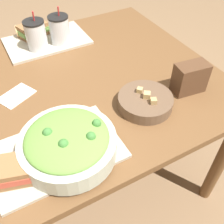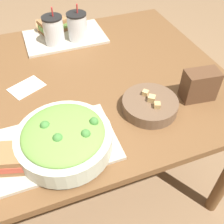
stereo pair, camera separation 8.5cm
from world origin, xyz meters
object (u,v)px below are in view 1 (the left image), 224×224
object	(u,v)px
drink_cup_dark	(36,36)
drink_cup_red	(60,30)
sandwich_far	(33,30)
baguette_near	(61,120)
soup_bowl	(145,101)
sandwich_near	(18,170)
chip_bag	(190,78)
salad_bowl	(68,143)
napkin_folded	(16,96)
baguette_far	(27,30)

from	to	relation	value
drink_cup_dark	drink_cup_red	world-z (taller)	drink_cup_dark
sandwich_far	baguette_near	bearing A→B (deg)	-117.29
sandwich_far	drink_cup_dark	bearing A→B (deg)	-115.67
soup_bowl	drink_cup_red	distance (m)	0.59
sandwich_near	chip_bag	size ratio (longest dim) A/B	1.16
baguette_near	sandwich_far	bearing A→B (deg)	18.13
salad_bowl	chip_bag	world-z (taller)	chip_bag
baguette_near	drink_cup_red	size ratio (longest dim) A/B	0.76
chip_bag	napkin_folded	bearing A→B (deg)	161.72
soup_bowl	baguette_near	distance (m)	0.32
sandwich_near	drink_cup_dark	xyz separation A→B (m)	(0.26, 0.66, 0.03)
drink_cup_dark	sandwich_near	bearing A→B (deg)	-111.68
sandwich_far	napkin_folded	bearing A→B (deg)	-134.44
sandwich_far	drink_cup_red	xyz separation A→B (m)	(0.10, -0.13, 0.03)
baguette_near	drink_cup_dark	world-z (taller)	drink_cup_dark
sandwich_near	sandwich_far	size ratio (longest dim) A/B	0.97
baguette_far	chip_bag	bearing A→B (deg)	-138.32
soup_bowl	drink_cup_red	xyz separation A→B (m)	(-0.11, 0.58, 0.05)
baguette_far	drink_cup_dark	size ratio (longest dim) A/B	0.60
sandwich_far	napkin_folded	world-z (taller)	sandwich_far
sandwich_far	drink_cup_red	world-z (taller)	drink_cup_red
sandwich_far	baguette_far	world-z (taller)	sandwich_far
drink_cup_dark	drink_cup_red	size ratio (longest dim) A/B	1.02
salad_bowl	napkin_folded	size ratio (longest dim) A/B	1.89
salad_bowl	napkin_folded	bearing A→B (deg)	102.08
soup_bowl	sandwich_far	world-z (taller)	sandwich_far
sandwich_near	sandwich_far	distance (m)	0.83
napkin_folded	drink_cup_dark	bearing A→B (deg)	57.26
salad_bowl	baguette_near	size ratio (longest dim) A/B	2.20
sandwich_far	drink_cup_red	bearing A→B (deg)	-69.89
baguette_near	chip_bag	distance (m)	0.52
soup_bowl	chip_bag	size ratio (longest dim) A/B	1.52
sandwich_far	baguette_far	bearing A→B (deg)	118.68
baguette_far	chip_bag	xyz separation A→B (m)	(0.45, -0.73, 0.02)
soup_bowl	drink_cup_dark	bearing A→B (deg)	111.78
baguette_far	drink_cup_red	distance (m)	0.20
drink_cup_dark	napkin_folded	size ratio (longest dim) A/B	1.15
salad_bowl	soup_bowl	world-z (taller)	salad_bowl
sandwich_near	baguette_near	distance (m)	0.22
salad_bowl	drink_cup_dark	world-z (taller)	drink_cup_dark
napkin_folded	sandwich_far	bearing A→B (deg)	64.18
chip_bag	sandwich_near	bearing A→B (deg)	-166.07
soup_bowl	drink_cup_dark	xyz separation A→B (m)	(-0.23, 0.58, 0.05)
salad_bowl	baguette_far	bearing A→B (deg)	83.36
chip_bag	soup_bowl	bearing A→B (deg)	-173.50
drink_cup_red	sandwich_far	bearing A→B (deg)	128.73
salad_bowl	drink_cup_red	size ratio (longest dim) A/B	1.68
baguette_far	napkin_folded	xyz separation A→B (m)	(-0.17, -0.43, -0.04)
sandwich_far	chip_bag	distance (m)	0.82
baguette_far	drink_cup_red	xyz separation A→B (m)	(0.13, -0.15, 0.03)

